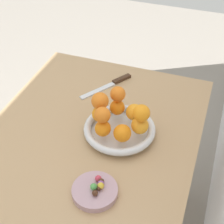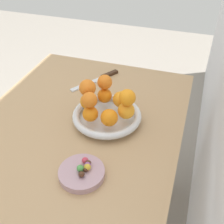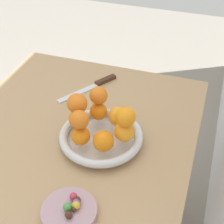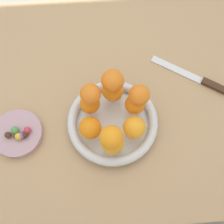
% 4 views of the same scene
% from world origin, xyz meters
% --- Properties ---
extents(ground_plane, '(6.00, 6.00, 0.00)m').
position_xyz_m(ground_plane, '(0.00, 0.00, 0.00)').
color(ground_plane, gray).
extents(dining_table, '(1.10, 0.76, 0.74)m').
position_xyz_m(dining_table, '(0.00, 0.00, 0.65)').
color(dining_table, tan).
rests_on(dining_table, ground_plane).
extents(fruit_bowl, '(0.26, 0.26, 0.04)m').
position_xyz_m(fruit_bowl, '(-0.11, 0.10, 0.76)').
color(fruit_bowl, silver).
rests_on(fruit_bowl, dining_table).
extents(candy_dish, '(0.14, 0.14, 0.02)m').
position_xyz_m(candy_dish, '(0.16, 0.11, 0.75)').
color(candy_dish, '#B28C99').
rests_on(candy_dish, dining_table).
extents(orange_0, '(0.06, 0.06, 0.06)m').
position_xyz_m(orange_0, '(-0.16, 0.13, 0.81)').
color(orange_0, orange).
rests_on(orange_0, fruit_bowl).
extents(orange_1, '(0.06, 0.06, 0.06)m').
position_xyz_m(orange_1, '(-0.17, 0.07, 0.81)').
color(orange_1, orange).
rests_on(orange_1, fruit_bowl).
extents(orange_2, '(0.06, 0.06, 0.06)m').
position_xyz_m(orange_2, '(-0.11, 0.02, 0.81)').
color(orange_2, orange).
rests_on(orange_2, fruit_bowl).
extents(orange_3, '(0.06, 0.06, 0.06)m').
position_xyz_m(orange_3, '(-0.05, 0.06, 0.81)').
color(orange_3, orange).
rests_on(orange_3, fruit_bowl).
extents(orange_4, '(0.06, 0.06, 0.06)m').
position_xyz_m(orange_4, '(-0.05, 0.13, 0.81)').
color(orange_4, orange).
rests_on(orange_4, fruit_bowl).
extents(orange_5, '(0.06, 0.06, 0.06)m').
position_xyz_m(orange_5, '(-0.10, 0.17, 0.81)').
color(orange_5, orange).
rests_on(orange_5, fruit_bowl).
extents(orange_6, '(0.06, 0.06, 0.06)m').
position_xyz_m(orange_6, '(-0.11, 0.02, 0.87)').
color(orange_6, orange).
rests_on(orange_6, orange_2).
extents(orange_7, '(0.06, 0.06, 0.06)m').
position_xyz_m(orange_7, '(-0.05, 0.05, 0.86)').
color(orange_7, orange).
rests_on(orange_7, orange_3).
extents(orange_8, '(0.06, 0.06, 0.06)m').
position_xyz_m(orange_8, '(-0.10, 0.18, 0.87)').
color(orange_8, orange).
rests_on(orange_8, orange_5).
extents(orange_9, '(0.06, 0.06, 0.06)m').
position_xyz_m(orange_9, '(-0.18, 0.07, 0.86)').
color(orange_9, orange).
rests_on(orange_9, orange_1).
extents(candy_ball_0, '(0.02, 0.02, 0.02)m').
position_xyz_m(candy_ball_0, '(0.18, 0.12, 0.77)').
color(candy_ball_0, '#472819').
rests_on(candy_ball_0, candy_dish).
extents(candy_ball_1, '(0.02, 0.02, 0.02)m').
position_xyz_m(candy_ball_1, '(0.16, 0.11, 0.77)').
color(candy_ball_1, '#4C9947').
rests_on(candy_ball_1, candy_dish).
extents(candy_ball_2, '(0.02, 0.02, 0.02)m').
position_xyz_m(candy_ball_2, '(0.14, 0.12, 0.77)').
color(candy_ball_2, '#472819').
rests_on(candy_ball_2, candy_dish).
extents(candy_ball_3, '(0.01, 0.01, 0.01)m').
position_xyz_m(candy_ball_3, '(0.16, 0.12, 0.77)').
color(candy_ball_3, '#472819').
rests_on(candy_ball_3, candy_dish).
extents(candy_ball_4, '(0.02, 0.02, 0.02)m').
position_xyz_m(candy_ball_4, '(0.15, 0.12, 0.77)').
color(candy_ball_4, '#8C4C99').
rests_on(candy_ball_4, candy_dish).
extents(candy_ball_5, '(0.02, 0.02, 0.02)m').
position_xyz_m(candy_ball_5, '(0.13, 0.11, 0.77)').
color(candy_ball_5, '#C6384C').
rests_on(candy_ball_5, candy_dish).
extents(candy_ball_6, '(0.02, 0.02, 0.02)m').
position_xyz_m(candy_ball_6, '(0.15, 0.13, 0.77)').
color(candy_ball_6, gold).
rests_on(candy_ball_6, candy_dish).
extents(knife, '(0.23, 0.16, 0.01)m').
position_xyz_m(knife, '(-0.38, -0.03, 0.75)').
color(knife, '#3F2819').
rests_on(knife, dining_table).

